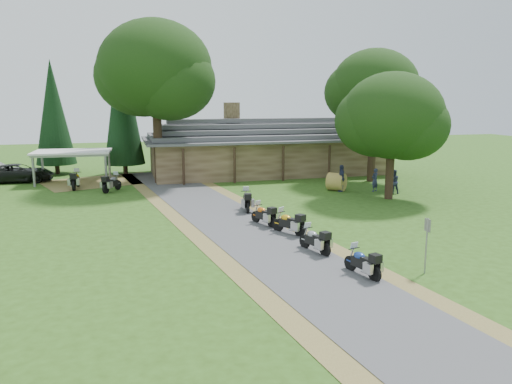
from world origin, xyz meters
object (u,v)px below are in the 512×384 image
object	(u,v)px
carport	(73,167)
motorcycle_carport_a	(76,179)
car_dark_suv	(18,168)
lodge	(267,145)
motorcycle_carport_b	(112,182)
motorcycle_row_c	(289,222)
motorcycle_row_b	(315,239)
motorcycle_row_d	(264,214)
motorcycle_row_a	(362,261)
motorcycle_row_e	(247,200)
hay_bale	(336,182)

from	to	relation	value
carport	motorcycle_carport_a	size ratio (longest dim) A/B	2.80
car_dark_suv	lodge	bearing A→B (deg)	-89.02
carport	motorcycle_carport_b	size ratio (longest dim) A/B	2.94
motorcycle_carport_b	motorcycle_row_c	bearing A→B (deg)	-116.90
car_dark_suv	motorcycle_row_b	size ratio (longest dim) A/B	3.24
motorcycle_row_d	motorcycle_row_c	bearing A→B (deg)	178.35
motorcycle_row_a	motorcycle_row_e	xyz separation A→B (m)	(-1.51, 11.87, 0.08)
motorcycle_row_b	hay_bale	xyz separation A→B (m)	(6.98, 13.31, 0.04)
car_dark_suv	motorcycle_row_c	world-z (taller)	car_dark_suv
car_dark_suv	motorcycle_row_c	distance (m)	25.68
carport	hay_bale	xyz separation A→B (m)	(18.63, -8.72, -0.61)
motorcycle_row_a	motorcycle_carport_b	world-z (taller)	motorcycle_carport_b
motorcycle_row_a	hay_bale	distance (m)	17.71
lodge	motorcycle_carport_a	bearing A→B (deg)	-166.19
motorcycle_row_d	hay_bale	world-z (taller)	hay_bale
car_dark_suv	carport	bearing A→B (deg)	-104.72
motorcycle_row_d	motorcycle_row_e	size ratio (longest dim) A/B	0.92
carport	motorcycle_row_e	distance (m)	17.20
car_dark_suv	motorcycle_row_c	bearing A→B (deg)	-139.97
motorcycle_row_d	motorcycle_row_a	bearing A→B (deg)	168.85
carport	motorcycle_row_b	bearing A→B (deg)	-59.01
car_dark_suv	motorcycle_row_d	distance (m)	23.67
motorcycle_row_c	motorcycle_row_e	bearing A→B (deg)	-22.66
motorcycle_row_e	motorcycle_carport_b	bearing A→B (deg)	51.68
motorcycle_row_b	motorcycle_row_c	world-z (taller)	motorcycle_row_c
motorcycle_row_c	motorcycle_row_e	xyz separation A→B (m)	(-0.73, 5.59, 0.04)
hay_bale	motorcycle_carport_b	bearing A→B (deg)	166.33
motorcycle_row_a	car_dark_suv	bearing A→B (deg)	17.12
motorcycle_row_c	motorcycle_row_d	bearing A→B (deg)	-10.45
lodge	motorcycle_row_d	bearing A→B (deg)	-106.98
motorcycle_row_d	hay_bale	xyz separation A→B (m)	(7.83, 8.26, 0.03)
motorcycle_row_b	motorcycle_row_d	size ratio (longest dim) A/B	0.98
motorcycle_row_b	hay_bale	world-z (taller)	hay_bale
motorcycle_carport_a	motorcycle_row_c	bearing A→B (deg)	-139.30
motorcycle_carport_a	hay_bale	world-z (taller)	motorcycle_carport_a
lodge	motorcycle_carport_a	size ratio (longest dim) A/B	10.36
carport	motorcycle_row_e	xyz separation A→B (m)	(10.78, -13.39, -0.59)
carport	motorcycle_row_d	distance (m)	20.13
lodge	motorcycle_carport_a	distance (m)	16.43
motorcycle_row_d	motorcycle_carport_a	distance (m)	17.40
motorcycle_row_d	motorcycle_carport_a	world-z (taller)	motorcycle_carport_a
motorcycle_row_a	hay_bale	xyz separation A→B (m)	(6.34, 16.53, 0.06)
car_dark_suv	motorcycle_row_a	size ratio (longest dim) A/B	3.33
motorcycle_row_d	car_dark_suv	bearing A→B (deg)	18.12
motorcycle_row_a	motorcycle_carport_a	xyz separation A→B (m)	(-11.91, 22.22, 0.12)
hay_bale	carport	bearing A→B (deg)	154.91
motorcycle_row_b	motorcycle_row_e	distance (m)	8.69
motorcycle_carport_a	motorcycle_carport_b	xyz separation A→B (m)	(2.58, -1.87, -0.03)
lodge	motorcycle_row_a	bearing A→B (deg)	-98.63
motorcycle_row_e	motorcycle_row_d	bearing A→B (deg)	-170.73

